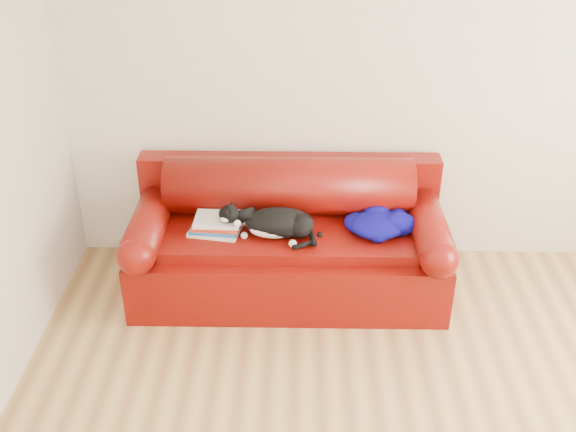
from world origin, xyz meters
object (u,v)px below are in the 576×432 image
object	(u,v)px
book_stack	(217,224)
blanket	(379,223)
sofa_base	(288,260)
cat	(278,223)

from	to	relation	value
book_stack	blanket	size ratio (longest dim) A/B	0.69
sofa_base	book_stack	xyz separation A→B (m)	(-0.47, -0.05, 0.31)
sofa_base	blanket	bearing A→B (deg)	-3.30
book_stack	sofa_base	bearing A→B (deg)	6.33
blanket	sofa_base	bearing A→B (deg)	176.70
sofa_base	blanket	distance (m)	0.68
sofa_base	cat	bearing A→B (deg)	-123.43
cat	sofa_base	bearing A→B (deg)	74.21
book_stack	cat	distance (m)	0.41
cat	blanket	world-z (taller)	cat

